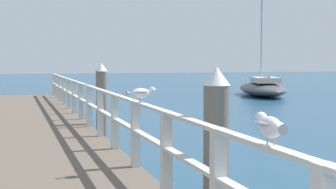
# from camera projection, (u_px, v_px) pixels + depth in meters

# --- Properties ---
(pier_deck) EXTENTS (2.80, 23.93, 0.45)m
(pier_deck) POSITION_uv_depth(u_px,v_px,m) (32.00, 138.00, 11.79)
(pier_deck) COLOR brown
(pier_deck) RESTS_ON ground_plane
(pier_railing) EXTENTS (0.12, 22.45, 0.97)m
(pier_railing) POSITION_uv_depth(u_px,v_px,m) (89.00, 101.00, 12.12)
(pier_railing) COLOR beige
(pier_railing) RESTS_ON pier_deck
(dock_piling_near) EXTENTS (0.29, 0.29, 1.94)m
(dock_piling_near) POSITION_uv_depth(u_px,v_px,m) (216.00, 156.00, 5.55)
(dock_piling_near) COLOR #6B6056
(dock_piling_near) RESTS_ON ground_plane
(dock_piling_far) EXTENTS (0.29, 0.29, 1.94)m
(dock_piling_far) POSITION_uv_depth(u_px,v_px,m) (102.00, 102.00, 12.72)
(dock_piling_far) COLOR #6B6056
(dock_piling_far) RESTS_ON ground_plane
(seagull_foreground) EXTENTS (0.20, 0.48, 0.21)m
(seagull_foreground) POSITION_uv_depth(u_px,v_px,m) (270.00, 126.00, 3.57)
(seagull_foreground) COLOR white
(seagull_foreground) RESTS_ON pier_railing
(seagull_background) EXTENTS (0.48, 0.21, 0.21)m
(seagull_background) POSITION_uv_depth(u_px,v_px,m) (141.00, 93.00, 7.19)
(seagull_background) COLOR white
(seagull_background) RESTS_ON pier_railing
(boat_0) EXTENTS (4.06, 7.22, 8.31)m
(boat_0) POSITION_uv_depth(u_px,v_px,m) (262.00, 88.00, 29.26)
(boat_0) COLOR #4C4C51
(boat_0) RESTS_ON ground_plane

